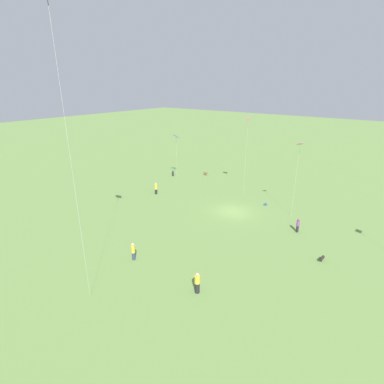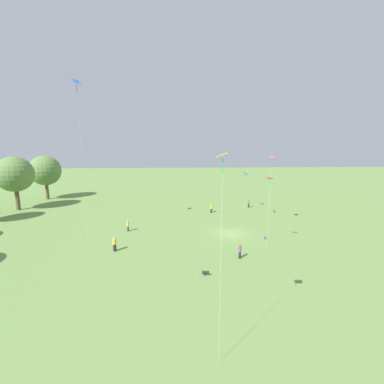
{
  "view_description": "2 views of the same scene",
  "coord_description": "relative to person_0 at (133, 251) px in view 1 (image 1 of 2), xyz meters",
  "views": [
    {
      "loc": [
        -16.85,
        31.08,
        15.55
      ],
      "look_at": [
        1.35,
        6.9,
        4.41
      ],
      "focal_mm": 28.0,
      "sensor_mm": 36.0,
      "label": 1
    },
    {
      "loc": [
        -35.65,
        7.55,
        12.61
      ],
      "look_at": [
        1.95,
        5.5,
        5.93
      ],
      "focal_mm": 24.0,
      "sensor_mm": 36.0,
      "label": 2
    }
  ],
  "objects": [
    {
      "name": "ground_plane",
      "position": [
        -1.92,
        -15.17,
        -0.86
      ],
      "size": [
        240.0,
        240.0,
        0.0
      ],
      "primitive_type": "plane",
      "color": "#6B8E47"
    },
    {
      "name": "person_0",
      "position": [
        0.0,
        0.0,
        0.0
      ],
      "size": [
        0.52,
        0.52,
        1.73
      ],
      "rotation": [
        0.0,
        0.0,
        0.81
      ],
      "color": "#333D5B",
      "rests_on": "ground_plane"
    },
    {
      "name": "person_1",
      "position": [
        14.24,
        -22.38,
        0.01
      ],
      "size": [
        0.48,
        0.48,
        1.73
      ],
      "rotation": [
        0.0,
        0.0,
        3.95
      ],
      "color": "#232328",
      "rests_on": "ground_plane"
    },
    {
      "name": "person_2",
      "position": [
        -10.33,
        -14.58,
        -0.03
      ],
      "size": [
        0.35,
        0.35,
        1.64
      ],
      "rotation": [
        0.0,
        0.0,
        0.08
      ],
      "color": "#232328",
      "rests_on": "ground_plane"
    },
    {
      "name": "person_3",
      "position": [
        10.36,
        -13.97,
        -0.0
      ],
      "size": [
        0.59,
        0.59,
        1.75
      ],
      "rotation": [
        0.0,
        0.0,
        2.56
      ],
      "color": "#232328",
      "rests_on": "ground_plane"
    },
    {
      "name": "person_4",
      "position": [
        -7.45,
        0.19,
        0.01
      ],
      "size": [
        0.55,
        0.55,
        1.78
      ],
      "rotation": [
        0.0,
        0.0,
        6.06
      ],
      "color": "#232328",
      "rests_on": "ground_plane"
    },
    {
      "name": "kite_2",
      "position": [
        -8.34,
        -18.33,
        7.53
      ],
      "size": [
        0.81,
        0.82,
        9.11
      ],
      "rotation": [
        0.0,
        0.0,
        0.17
      ],
      "color": "#E54C99",
      "rests_on": "ground_plane"
    },
    {
      "name": "kite_3",
      "position": [
        12.15,
        -20.95,
        6.3
      ],
      "size": [
        1.18,
        1.12,
        7.62
      ],
      "rotation": [
        0.0,
        0.0,
        5.06
      ],
      "color": "blue",
      "rests_on": "ground_plane"
    },
    {
      "name": "kite_4",
      "position": [
        -0.02,
        -21.58,
        9.59
      ],
      "size": [
        0.98,
        1.0,
        11.18
      ],
      "rotation": [
        0.0,
        0.0,
        4.36
      ],
      "color": "#E54C99",
      "rests_on": "ground_plane"
    },
    {
      "name": "dog_0",
      "position": [
        -14.08,
        -10.25,
        -0.53
      ],
      "size": [
        0.35,
        0.73,
        0.5
      ],
      "rotation": [
        0.0,
        0.0,
        3.0
      ],
      "color": "black",
      "rests_on": "ground_plane"
    },
    {
      "name": "dog_1",
      "position": [
        9.94,
        -26.17,
        -0.45
      ],
      "size": [
        0.83,
        0.35,
        0.59
      ],
      "rotation": [
        0.0,
        0.0,
        4.6
      ],
      "color": "brown",
      "rests_on": "ground_plane"
    },
    {
      "name": "picnic_bag_0",
      "position": [
        -4.4,
        -19.56,
        -0.71
      ],
      "size": [
        0.31,
        0.2,
        0.32
      ],
      "rotation": [
        0.0,
        0.0,
        3.09
      ],
      "color": "#33518C",
      "rests_on": "ground_plane"
    }
  ]
}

